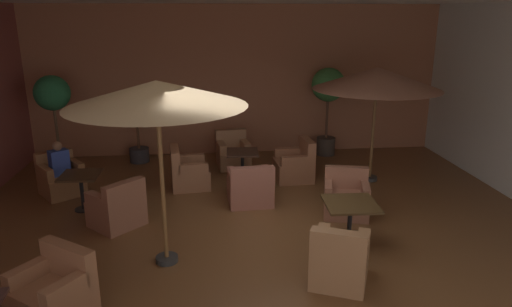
{
  "coord_description": "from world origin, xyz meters",
  "views": [
    {
      "loc": [
        -0.72,
        -6.47,
        3.41
      ],
      "look_at": [
        0.0,
        0.51,
        1.3
      ],
      "focal_mm": 32.59,
      "sensor_mm": 36.0,
      "label": 1
    }
  ],
  "objects_px": {
    "armchair_mid_center_south": "(233,154)",
    "armchair_rear_right_east": "(117,209)",
    "armchair_mid_center_west": "(188,173)",
    "potted_tree_left_corner": "(54,105)",
    "potted_tree_mid_left": "(328,94)",
    "armchair_front_left_north": "(54,293)",
    "cafe_table_front_right": "(350,210)",
    "armchair_mid_center_north": "(250,188)",
    "potted_tree_mid_right": "(137,123)",
    "patio_umbrella_center_beige": "(157,95)",
    "armchair_front_right_north": "(346,198)",
    "patron_blue_shirt": "(59,160)",
    "cafe_table_mid_center": "(242,159)",
    "armchair_rear_right_north": "(61,179)",
    "armchair_front_right_east": "(340,260)",
    "cafe_table_rear_right": "(81,182)",
    "armchair_mid_center_east": "(295,165)",
    "patio_umbrella_tall_red": "(377,79)"
  },
  "relations": [
    {
      "from": "armchair_mid_center_south",
      "to": "patio_umbrella_tall_red",
      "type": "bearing_deg",
      "value": -23.78
    },
    {
      "from": "patio_umbrella_center_beige",
      "to": "armchair_rear_right_north",
      "type": "bearing_deg",
      "value": 128.19
    },
    {
      "from": "cafe_table_rear_right",
      "to": "patron_blue_shirt",
      "type": "xyz_separation_m",
      "value": [
        -0.6,
        0.83,
        0.16
      ]
    },
    {
      "from": "cafe_table_front_right",
      "to": "armchair_mid_center_south",
      "type": "height_order",
      "value": "armchair_mid_center_south"
    },
    {
      "from": "potted_tree_mid_right",
      "to": "patio_umbrella_center_beige",
      "type": "bearing_deg",
      "value": -78.05
    },
    {
      "from": "armchair_front_right_north",
      "to": "armchair_rear_right_north",
      "type": "height_order",
      "value": "armchair_rear_right_north"
    },
    {
      "from": "cafe_table_front_right",
      "to": "potted_tree_mid_right",
      "type": "bearing_deg",
      "value": 129.53
    },
    {
      "from": "armchair_mid_center_west",
      "to": "armchair_rear_right_north",
      "type": "distance_m",
      "value": 2.48
    },
    {
      "from": "cafe_table_rear_right",
      "to": "armchair_rear_right_east",
      "type": "height_order",
      "value": "armchair_rear_right_east"
    },
    {
      "from": "armchair_front_right_north",
      "to": "cafe_table_mid_center",
      "type": "height_order",
      "value": "armchair_front_right_north"
    },
    {
      "from": "armchair_rear_right_east",
      "to": "potted_tree_mid_right",
      "type": "height_order",
      "value": "potted_tree_mid_right"
    },
    {
      "from": "cafe_table_rear_right",
      "to": "cafe_table_mid_center",
      "type": "bearing_deg",
      "value": 20.83
    },
    {
      "from": "armchair_mid_center_west",
      "to": "patio_umbrella_center_beige",
      "type": "distance_m",
      "value": 3.7
    },
    {
      "from": "armchair_rear_right_north",
      "to": "patron_blue_shirt",
      "type": "bearing_deg",
      "value": -54.2
    },
    {
      "from": "cafe_table_rear_right",
      "to": "potted_tree_left_corner",
      "type": "xyz_separation_m",
      "value": [
        -1.02,
        2.22,
        1.0
      ]
    },
    {
      "from": "armchair_front_right_north",
      "to": "cafe_table_mid_center",
      "type": "xyz_separation_m",
      "value": [
        -1.7,
        1.8,
        0.22
      ]
    },
    {
      "from": "cafe_table_mid_center",
      "to": "armchair_front_right_east",
      "type": "bearing_deg",
      "value": -75.96
    },
    {
      "from": "patio_umbrella_tall_red",
      "to": "patio_umbrella_center_beige",
      "type": "distance_m",
      "value": 5.06
    },
    {
      "from": "cafe_table_front_right",
      "to": "armchair_mid_center_north",
      "type": "bearing_deg",
      "value": 127.81
    },
    {
      "from": "potted_tree_mid_left",
      "to": "potted_tree_mid_right",
      "type": "xyz_separation_m",
      "value": [
        -4.6,
        -0.13,
        -0.59
      ]
    },
    {
      "from": "armchair_mid_center_north",
      "to": "potted_tree_left_corner",
      "type": "xyz_separation_m",
      "value": [
        -4.06,
        2.22,
        1.24
      ]
    },
    {
      "from": "armchair_front_right_north",
      "to": "armchair_mid_center_south",
      "type": "distance_m",
      "value": 3.45
    },
    {
      "from": "armchair_mid_center_south",
      "to": "armchair_rear_right_east",
      "type": "xyz_separation_m",
      "value": [
        -2.09,
        -3.01,
        0.01
      ]
    },
    {
      "from": "armchair_front_right_east",
      "to": "armchair_mid_center_south",
      "type": "relative_size",
      "value": 1.18
    },
    {
      "from": "armchair_mid_center_east",
      "to": "cafe_table_rear_right",
      "type": "height_order",
      "value": "armchair_mid_center_east"
    },
    {
      "from": "armchair_mid_center_south",
      "to": "armchair_rear_right_east",
      "type": "height_order",
      "value": "armchair_rear_right_east"
    },
    {
      "from": "armchair_front_left_north",
      "to": "potted_tree_left_corner",
      "type": "distance_m",
      "value": 5.7
    },
    {
      "from": "armchair_mid_center_south",
      "to": "armchair_mid_center_west",
      "type": "distance_m",
      "value": 1.61
    },
    {
      "from": "armchair_front_right_east",
      "to": "cafe_table_rear_right",
      "type": "height_order",
      "value": "armchair_front_right_east"
    },
    {
      "from": "potted_tree_mid_right",
      "to": "patron_blue_shirt",
      "type": "height_order",
      "value": "potted_tree_mid_right"
    },
    {
      "from": "armchair_front_right_east",
      "to": "patio_umbrella_center_beige",
      "type": "distance_m",
      "value": 3.21
    },
    {
      "from": "cafe_table_mid_center",
      "to": "armchair_rear_right_north",
      "type": "height_order",
      "value": "armchair_rear_right_north"
    },
    {
      "from": "armchair_mid_center_east",
      "to": "armchair_rear_right_east",
      "type": "distance_m",
      "value": 3.9
    },
    {
      "from": "patio_umbrella_tall_red",
      "to": "armchair_rear_right_north",
      "type": "bearing_deg",
      "value": -178.77
    },
    {
      "from": "armchair_mid_center_south",
      "to": "armchair_front_left_north",
      "type": "bearing_deg",
      "value": -113.83
    },
    {
      "from": "potted_tree_left_corner",
      "to": "armchair_front_right_east",
      "type": "bearing_deg",
      "value": -45.2
    },
    {
      "from": "armchair_rear_right_north",
      "to": "potted_tree_mid_right",
      "type": "bearing_deg",
      "value": 57.52
    },
    {
      "from": "cafe_table_rear_right",
      "to": "armchair_rear_right_east",
      "type": "distance_m",
      "value": 1.09
    },
    {
      "from": "armchair_front_right_north",
      "to": "patron_blue_shirt",
      "type": "distance_m",
      "value": 5.5
    },
    {
      "from": "armchair_mid_center_north",
      "to": "potted_tree_left_corner",
      "type": "bearing_deg",
      "value": 151.35
    },
    {
      "from": "potted_tree_left_corner",
      "to": "potted_tree_mid_left",
      "type": "height_order",
      "value": "potted_tree_mid_left"
    },
    {
      "from": "potted_tree_mid_right",
      "to": "patron_blue_shirt",
      "type": "relative_size",
      "value": 2.28
    },
    {
      "from": "armchair_mid_center_east",
      "to": "potted_tree_mid_right",
      "type": "height_order",
      "value": "potted_tree_mid_right"
    },
    {
      "from": "cafe_table_mid_center",
      "to": "patio_umbrella_tall_red",
      "type": "height_order",
      "value": "patio_umbrella_tall_red"
    },
    {
      "from": "potted_tree_mid_left",
      "to": "armchair_front_left_north",
      "type": "bearing_deg",
      "value": -128.03
    },
    {
      "from": "armchair_rear_right_north",
      "to": "armchair_mid_center_north",
      "type": "bearing_deg",
      "value": -13.28
    },
    {
      "from": "armchair_front_right_north",
      "to": "armchair_mid_center_south",
      "type": "xyz_separation_m",
      "value": [
        -1.84,
        2.93,
        0.01
      ]
    },
    {
      "from": "armchair_front_right_north",
      "to": "armchair_mid_center_north",
      "type": "height_order",
      "value": "armchair_front_right_north"
    },
    {
      "from": "armchair_front_right_north",
      "to": "armchair_rear_right_north",
      "type": "distance_m",
      "value": 5.52
    },
    {
      "from": "armchair_front_right_east",
      "to": "cafe_table_rear_right",
      "type": "bearing_deg",
      "value": 144.78
    }
  ]
}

